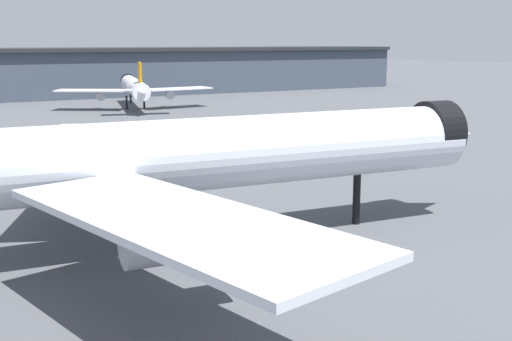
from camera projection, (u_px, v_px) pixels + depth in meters
ground at (175, 244)px, 59.92m from camera, size 900.00×900.00×0.00m
airliner_near_gate at (166, 158)px, 56.77m from camera, size 69.90×63.31×19.18m
airliner_far_taxiway at (134, 87)px, 179.82m from camera, size 42.03×47.09×13.36m
terminal_building at (72, 71)px, 218.34m from camera, size 247.16×46.26×33.25m
baggage_tug_wing at (57, 163)px, 94.77m from camera, size 2.91×3.57×1.85m
traffic_cone_near_nose at (8, 178)px, 87.17m from camera, size 0.49×0.49×0.62m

